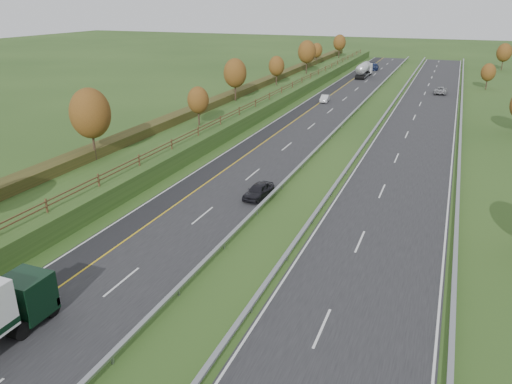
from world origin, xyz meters
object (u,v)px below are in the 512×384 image
Objects in this scene: car_dark_near at (258,191)px; car_small_far at (374,67)px; car_silver_mid at (325,98)px; car_oncoming at (440,90)px; road_tanker at (364,69)px.

car_small_far is at bearing 100.01° from car_dark_near.
car_dark_near is at bearing -86.84° from car_silver_mid.
car_oncoming reaches higher than car_dark_near.
car_dark_near reaches higher than car_silver_mid.
car_dark_near is 0.81× the size of car_oncoming.
car_silver_mid is at bearing -96.69° from car_small_far.
car_oncoming is (13.82, 66.80, 0.01)m from car_dark_near.
road_tanker reaches higher than car_oncoming.
car_oncoming is (18.78, -18.09, -1.10)m from road_tanker.
car_silver_mid is at bearing -91.59° from road_tanker.
road_tanker is 26.10m from car_oncoming.
car_silver_mid is 0.69× the size of car_small_far.
car_oncoming is (18.54, -32.59, -0.09)m from car_small_far.
road_tanker reaches higher than car_dark_near.
car_oncoming is at bearing -43.94° from road_tanker.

